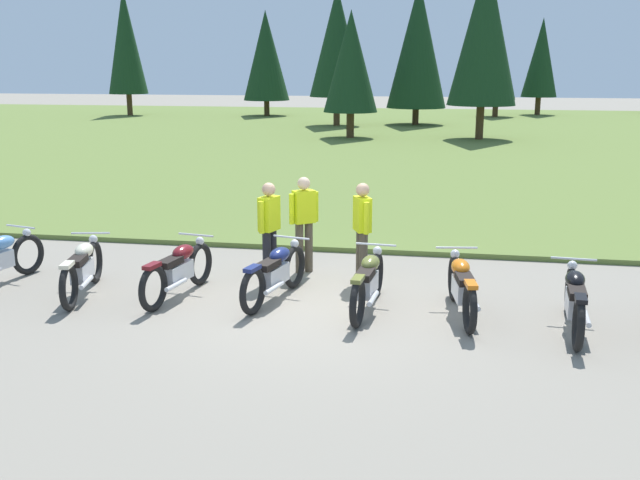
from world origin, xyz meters
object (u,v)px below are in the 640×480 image
Objects in this scene: motorcycle_navy at (275,273)px; motorcycle_olive at (368,282)px; motorcycle_maroon at (178,270)px; rider_checking_bike at (304,219)px; motorcycle_orange at (462,286)px; rider_with_back_turned at (362,227)px; rider_near_row_end at (269,226)px; motorcycle_cream at (82,268)px; motorcycle_black at (575,300)px.

motorcycle_olive is at bearing -9.44° from motorcycle_navy.
rider_checking_bike is (1.65, 1.69, 0.51)m from motorcycle_maroon.
motorcycle_orange is (1.34, 0.02, 0.00)m from motorcycle_olive.
motorcycle_navy is at bearing -136.57° from rider_with_back_turned.
rider_near_row_end is (-1.50, -0.22, 0.00)m from rider_with_back_turned.
motorcycle_orange is 3.34m from rider_near_row_end.
rider_near_row_end reaches higher than motorcycle_navy.
rider_with_back_turned reaches higher than motorcycle_olive.
rider_near_row_end is (-3.11, 1.13, 0.51)m from motorcycle_orange.
motorcycle_maroon is at bearing 6.68° from motorcycle_cream.
rider_checking_bike is (-2.66, 1.80, 0.51)m from motorcycle_orange.
rider_with_back_turned is 1.52m from rider_near_row_end.
motorcycle_cream is 1.52m from motorcycle_maroon.
rider_near_row_end is (-1.76, 1.15, 0.51)m from motorcycle_olive.
rider_near_row_end is (1.20, 1.02, 0.51)m from motorcycle_maroon.
rider_near_row_end is (2.71, 1.20, 0.51)m from motorcycle_cream.
motorcycle_maroon is 5.82m from motorcycle_black.
rider_with_back_turned reaches higher than motorcycle_orange.
motorcycle_cream is at bearing -161.41° from rider_with_back_turned.
motorcycle_navy is 1.24× the size of rider_with_back_turned.
motorcycle_cream is at bearing -174.58° from motorcycle_navy.
rider_with_back_turned is (2.71, 1.24, 0.51)m from motorcycle_maroon.
motorcycle_orange and motorcycle_black have the same top height.
motorcycle_olive is 2.16m from rider_near_row_end.
rider_near_row_end reaches higher than motorcycle_maroon.
rider_with_back_turned is 1.00× the size of rider_checking_bike.
rider_with_back_turned reaches higher than motorcycle_black.
motorcycle_orange is 2.16m from rider_with_back_turned.
motorcycle_cream is 1.24× the size of rider_with_back_turned.
motorcycle_cream is 0.99× the size of motorcycle_maroon.
motorcycle_black is 1.26× the size of rider_with_back_turned.
motorcycle_olive is 1.26× the size of rider_checking_bike.
motorcycle_maroon is 1.52m from motorcycle_navy.
rider_near_row_end is at bearing -123.57° from rider_checking_bike.
motorcycle_olive is 2.86m from motorcycle_black.
motorcycle_maroon is 0.99× the size of motorcycle_black.
rider_checking_bike is at bearing 30.61° from motorcycle_cream.
rider_near_row_end reaches higher than motorcycle_orange.
rider_with_back_turned and rider_near_row_end have the same top height.
rider_near_row_end is at bearing 146.83° from motorcycle_olive.
motorcycle_cream is 3.70m from rider_checking_bike.
rider_with_back_turned is at bearing 100.63° from motorcycle_olive.
motorcycle_olive is 2.30m from rider_checking_bike.
rider_checking_bike is (0.14, 1.58, 0.51)m from motorcycle_navy.
motorcycle_black is at bearing -2.29° from motorcycle_cream.
motorcycle_cream is at bearing -179.43° from motorcycle_olive.
motorcycle_navy and motorcycle_orange have the same top height.
motorcycle_black is at bearing -27.47° from rider_checking_bike.
motorcycle_navy is 0.98× the size of motorcycle_black.
rider_with_back_turned is (-3.09, 1.71, 0.51)m from motorcycle_black.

